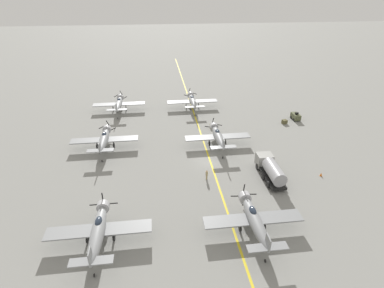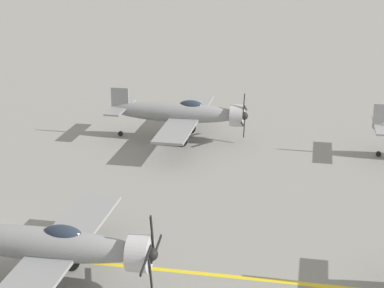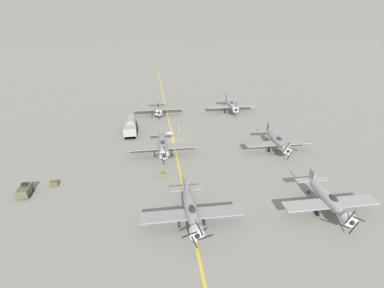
{
  "view_description": "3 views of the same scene",
  "coord_description": "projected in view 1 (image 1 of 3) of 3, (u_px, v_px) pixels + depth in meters",
  "views": [
    {
      "loc": [
        -8.4,
        -42.97,
        26.57
      ],
      "look_at": [
        -3.04,
        0.53,
        3.15
      ],
      "focal_mm": 28.0,
      "sensor_mm": 36.0,
      "label": 1
    },
    {
      "loc": [
        24.82,
        15.67,
        14.8
      ],
      "look_at": [
        -9.36,
        8.99,
        2.83
      ],
      "focal_mm": 60.0,
      "sensor_mm": 36.0,
      "label": 2
    },
    {
      "loc": [
        4.1,
        53.11,
        23.65
      ],
      "look_at": [
        -2.97,
        4.55,
        1.51
      ],
      "focal_mm": 28.0,
      "sensor_mm": 36.0,
      "label": 3
    }
  ],
  "objects": [
    {
      "name": "taxiway_stripe",
      "position": [
        210.0,
        161.0,
        51.04
      ],
      "size": [
        0.3,
        160.0,
        0.01
      ],
      "primitive_type": "cube",
      "color": "yellow",
      "rests_on": "ground"
    },
    {
      "name": "traffic_cone",
      "position": [
        321.0,
        174.0,
        46.87
      ],
      "size": [
        0.36,
        0.36,
        0.55
      ],
      "primitive_type": "cone",
      "color": "orange",
      "rests_on": "ground"
    },
    {
      "name": "airplane_far_left",
      "position": [
        119.0,
        103.0,
        69.91
      ],
      "size": [
        12.0,
        9.98,
        3.65
      ],
      "rotation": [
        0.0,
        0.0,
        0.01
      ],
      "color": "#949699",
      "rests_on": "ground"
    },
    {
      "name": "ground_plane",
      "position": [
        210.0,
        161.0,
        51.04
      ],
      "size": [
        400.0,
        400.0,
        0.0
      ],
      "primitive_type": "plane",
      "color": "gray"
    },
    {
      "name": "tow_tractor",
      "position": [
        296.0,
        116.0,
        66.23
      ],
      "size": [
        1.57,
        2.6,
        1.79
      ],
      "color": "#515638",
      "rests_on": "ground"
    },
    {
      "name": "airplane_near_left",
      "position": [
        98.0,
        230.0,
        33.85
      ],
      "size": [
        12.0,
        9.98,
        3.8
      ],
      "rotation": [
        0.0,
        0.0,
        -0.11
      ],
      "color": "gray",
      "rests_on": "ground"
    },
    {
      "name": "supply_crate_by_tanker",
      "position": [
        285.0,
        122.0,
        64.48
      ],
      "size": [
        1.18,
        1.06,
        0.84
      ],
      "primitive_type": "cube",
      "rotation": [
        0.0,
        0.0,
        0.24
      ],
      "color": "brown",
      "rests_on": "ground"
    },
    {
      "name": "airplane_mid_center",
      "position": [
        218.0,
        136.0,
        54.76
      ],
      "size": [
        12.0,
        9.98,
        3.77
      ],
      "rotation": [
        0.0,
        0.0,
        0.28
      ],
      "color": "gray",
      "rests_on": "ground"
    },
    {
      "name": "supply_crate_mid_lane",
      "position": [
        212.0,
        126.0,
        62.44
      ],
      "size": [
        0.94,
        0.79,
        0.76
      ],
      "primitive_type": "cube",
      "rotation": [
        0.0,
        0.0,
        -0.03
      ],
      "color": "brown",
      "rests_on": "ground"
    },
    {
      "name": "airplane_near_center",
      "position": [
        254.0,
        219.0,
        35.45
      ],
      "size": [
        12.0,
        9.98,
        3.8
      ],
      "rotation": [
        0.0,
        0.0,
        -0.31
      ],
      "color": "gray",
      "rests_on": "ground"
    },
    {
      "name": "airplane_mid_left",
      "position": [
        104.0,
        139.0,
        53.76
      ],
      "size": [
        12.0,
        9.98,
        3.68
      ],
      "rotation": [
        0.0,
        0.0,
        -0.07
      ],
      "color": "gray",
      "rests_on": "ground"
    },
    {
      "name": "airplane_far_center",
      "position": [
        192.0,
        101.0,
        71.48
      ],
      "size": [
        12.0,
        9.98,
        3.72
      ],
      "rotation": [
        0.0,
        0.0,
        -0.13
      ],
      "color": "gray",
      "rests_on": "ground"
    },
    {
      "name": "ground_crew_walking",
      "position": [
        207.0,
        175.0,
        45.72
      ],
      "size": [
        0.36,
        0.36,
        1.65
      ],
      "color": "tan",
      "rests_on": "ground"
    },
    {
      "name": "fuel_tanker",
      "position": [
        271.0,
        169.0,
        45.95
      ],
      "size": [
        2.68,
        8.0,
        2.98
      ],
      "color": "black",
      "rests_on": "ground"
    }
  ]
}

